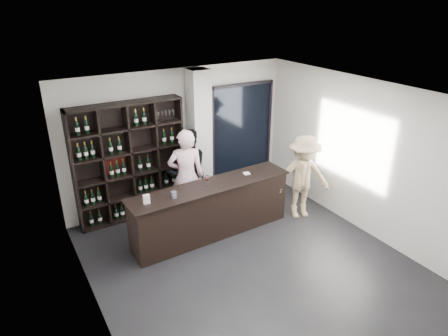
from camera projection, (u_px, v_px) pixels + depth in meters
floor at (250, 263)px, 6.85m from camera, size 5.00×5.50×0.01m
wine_shelf at (130, 162)px, 7.85m from camera, size 2.20×0.35×2.40m
structural_column at (200, 139)px, 8.38m from camera, size 0.40×0.40×2.90m
glass_panel at (242, 129)px, 9.13m from camera, size 1.60×0.08×2.10m
tasting_counter at (212, 210)px, 7.48m from camera, size 3.18×0.66×1.05m
taster_pink at (186, 177)px, 7.79m from camera, size 0.82×0.69×1.93m
taster_black at (188, 172)px, 8.13m from camera, size 0.91×0.72×1.83m
customer at (303, 177)px, 7.98m from camera, size 1.28×0.98×1.75m
wine_glass at (207, 180)px, 7.21m from camera, size 0.09×0.09×0.22m
spit_cup at (174, 195)px, 6.78m from camera, size 0.11×0.11×0.12m
napkin_stack at (247, 173)px, 7.71m from camera, size 0.13×0.13×0.02m
card_stand at (147, 199)px, 6.60m from camera, size 0.11×0.06×0.16m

